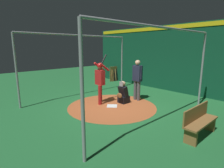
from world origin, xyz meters
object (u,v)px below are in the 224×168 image
catcher (123,94)px  umpire (137,78)px  bat_rack (116,74)px  bench (199,121)px  home_plate (112,106)px  batter (100,79)px

catcher → umpire: (-0.81, 0.10, 0.67)m
umpire → bat_rack: 4.96m
bat_rack → bench: (4.00, 7.59, -0.06)m
catcher → umpire: bearing=172.8°
catcher → bat_rack: bat_rack is taller
umpire → bat_rack: size_ratio=1.75×
home_plate → catcher: catcher is taller
umpire → home_plate: bearing=-3.7°
bench → home_plate: bearing=-88.9°
catcher → bench: bearing=80.3°
catcher → umpire: size_ratio=0.53×
catcher → bench: catcher is taller
home_plate → catcher: bearing=-179.3°
bench → umpire: bearing=-112.4°
catcher → umpire: umpire is taller
home_plate → bat_rack: bat_rack is taller
home_plate → batter: 1.26m
bench → bat_rack: bearing=-117.8°
bat_rack → bench: 8.58m
catcher → umpire: 1.05m
home_plate → bat_rack: size_ratio=0.40×
home_plate → batter: size_ratio=0.20×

